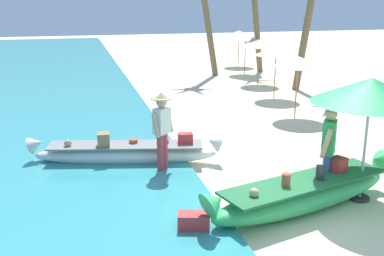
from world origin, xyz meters
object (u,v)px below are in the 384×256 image
(boat_white_midground, at_px, (126,153))
(patio_umbrella_large, at_px, (371,91))
(boat_green_foreground, at_px, (305,193))
(cooler_box, at_px, (194,224))
(person_vendor_hatted, at_px, (162,127))
(person_tourist_customer, at_px, (328,148))

(boat_white_midground, relative_size, patio_umbrella_large, 1.89)
(boat_green_foreground, xyz_separation_m, patio_umbrella_large, (1.20, 0.13, 1.74))
(cooler_box, bearing_deg, boat_green_foreground, 24.80)
(person_vendor_hatted, distance_m, cooler_box, 2.82)
(boat_white_midground, bearing_deg, boat_green_foreground, -48.17)
(person_vendor_hatted, xyz_separation_m, patio_umbrella_large, (3.29, -2.22, 1.03))
(cooler_box, bearing_deg, person_tourist_customer, 30.24)
(boat_green_foreground, distance_m, boat_white_midground, 4.15)
(boat_white_midground, distance_m, patio_umbrella_large, 5.26)
(boat_green_foreground, relative_size, person_vendor_hatted, 2.37)
(person_vendor_hatted, bearing_deg, patio_umbrella_large, -34.08)
(patio_umbrella_large, bearing_deg, boat_white_midground, 143.25)
(patio_umbrella_large, xyz_separation_m, cooler_box, (-3.31, -0.46, -1.88))
(cooler_box, bearing_deg, patio_umbrella_large, 23.72)
(boat_green_foreground, relative_size, boat_white_midground, 0.96)
(boat_green_foreground, xyz_separation_m, person_vendor_hatted, (-2.09, 2.35, 0.71))
(boat_white_midground, relative_size, person_vendor_hatted, 2.45)
(boat_green_foreground, height_order, person_vendor_hatted, person_vendor_hatted)
(boat_white_midground, relative_size, cooler_box, 8.61)
(boat_green_foreground, bearing_deg, cooler_box, -170.96)
(boat_white_midground, height_order, cooler_box, boat_white_midground)
(boat_white_midground, bearing_deg, person_tourist_customer, -38.95)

